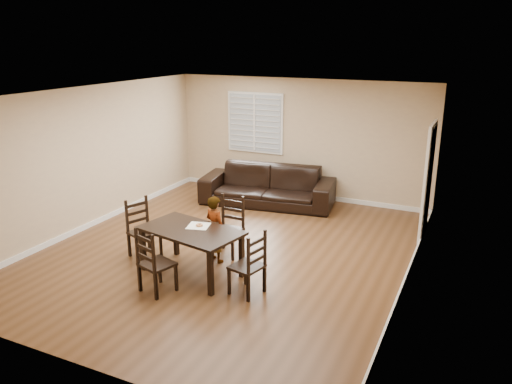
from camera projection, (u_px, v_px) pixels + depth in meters
ground at (228, 251)px, 8.67m from camera, size 7.00×7.00×0.00m
room at (233, 147)px, 8.28m from camera, size 6.04×7.04×2.72m
dining_table at (191, 235)px, 7.67m from camera, size 1.71×1.17×0.74m
chair_near at (231, 227)px, 8.51m from camera, size 0.47×0.44×1.01m
chair_far at (150, 265)px, 7.09m from camera, size 0.55×0.53×0.99m
chair_left at (140, 229)px, 8.42m from camera, size 0.55×0.56×0.99m
chair_right at (253, 267)px, 7.06m from camera, size 0.49×0.51×0.97m
child at (215, 229)px, 8.14m from camera, size 0.48×0.40×1.12m
napkin at (199, 226)px, 7.78m from camera, size 0.40×0.40×0.00m
donut at (199, 225)px, 7.76m from camera, size 0.11×0.11×0.04m
sofa at (268, 186)px, 11.00m from camera, size 3.02×1.53×0.84m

